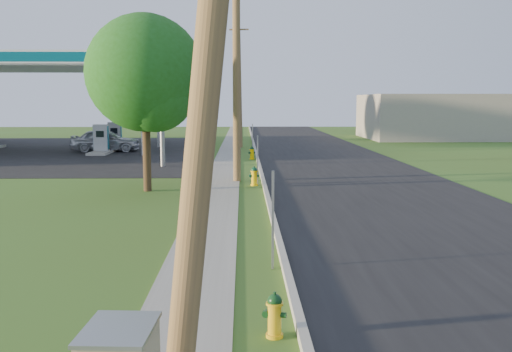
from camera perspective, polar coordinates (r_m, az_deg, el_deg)
The scene contains 20 objects.
road at distance 17.96m, azimuth 14.38°, elevation -3.53°, with size 8.00×120.00×0.02m, color black.
curb at distance 17.30m, azimuth 1.51°, elevation -3.49°, with size 0.15×120.00×0.15m, color #A4A196.
sidewalk at distance 17.31m, azimuth -4.30°, elevation -3.70°, with size 1.50×120.00×0.03m, color gray.
forecourt at distance 42.12m, azimuth -23.15°, elevation 2.30°, with size 26.00×28.00×0.02m, color black.
utility_pole_mid at distance 24.02m, azimuth -1.96°, elevation 11.26°, with size 1.40×0.32×9.80m.
utility_pole_far at distance 41.99m, azimuth -1.69°, elevation 9.42°, with size 1.40×0.32×9.50m.
sign_post_near at distance 11.43m, azimuth 1.70°, elevation -4.46°, with size 0.05×0.04×2.00m, color gray.
sign_post_mid at distance 23.09m, azimuth 0.16°, elevation 1.59°, with size 0.05×0.04×2.00m, color gray.
sign_post_far at distance 35.25m, azimuth -0.35°, elevation 3.62°, with size 0.05×0.04×2.00m, color gray.
gas_canopy at distance 41.37m, azimuth -20.96°, elevation 10.49°, with size 18.18×9.18×6.40m.
fuel_pump_ne at distance 38.17m, azimuth -15.22°, elevation 3.23°, with size 1.20×3.20×1.90m.
fuel_pump_se at distance 42.06m, azimuth -13.92°, elevation 3.64°, with size 1.20×3.20×1.90m.
price_pylon at distance 29.83m, azimuth -9.51°, elevation 11.34°, with size 0.34×2.04×6.85m.
distant_building at distance 55.12m, azimuth 18.21°, elevation 5.67°, with size 14.00×10.00×4.00m, color gray.
tree_verge at distance 21.62m, azimuth -10.82°, elevation 9.64°, with size 4.34×4.34×6.57m.
tree_lot at distance 47.87m, azimuth -9.43°, elevation 8.66°, with size 4.56×4.56×6.92m.
hydrant_near at distance 8.38m, azimuth 1.87°, elevation -13.74°, with size 0.35×0.31×0.67m.
hydrant_mid at distance 22.87m, azimuth -0.19°, elevation -0.02°, with size 0.40×0.36×0.79m.
hydrant_far at distance 33.25m, azimuth -0.41°, elevation 2.32°, with size 0.40×0.36×0.78m.
car_silver at distance 39.77m, azimuth -14.80°, elevation 3.47°, with size 1.82×4.51×1.54m, color silver.
Camera 1 is at (-0.35, -6.96, 3.36)m, focal length 40.00 mm.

